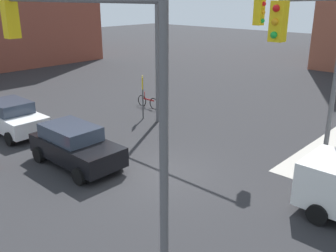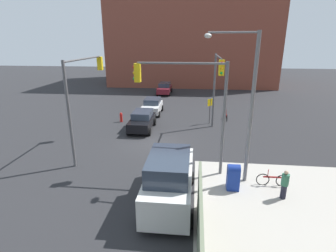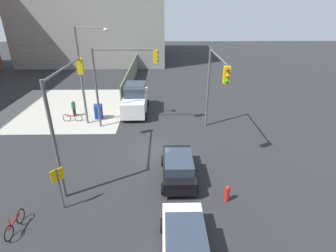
% 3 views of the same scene
% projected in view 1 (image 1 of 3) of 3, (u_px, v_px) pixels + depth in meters
% --- Properties ---
extents(ground_plane, '(120.00, 120.00, 0.00)m').
position_uv_depth(ground_plane, '(160.00, 173.00, 14.41)').
color(ground_plane, '#28282B').
extents(traffic_signal_nw_corner, '(6.06, 0.36, 6.50)m').
position_uv_depth(traffic_signal_nw_corner, '(193.00, 37.00, 17.39)').
color(traffic_signal_nw_corner, '#59595B').
rests_on(traffic_signal_nw_corner, ground).
extents(traffic_signal_se_corner, '(6.10, 0.36, 6.50)m').
position_uv_depth(traffic_signal_se_corner, '(88.00, 80.00, 8.39)').
color(traffic_signal_se_corner, '#59595B').
rests_on(traffic_signal_se_corner, ground).
extents(traffic_signal_ne_corner, '(0.36, 5.15, 6.50)m').
position_uv_depth(traffic_signal_ne_corner, '(317.00, 58.00, 11.78)').
color(traffic_signal_ne_corner, '#59595B').
rests_on(traffic_signal_ne_corner, ground).
extents(warning_sign_two_way, '(0.48, 0.48, 2.40)m').
position_uv_depth(warning_sign_two_way, '(143.00, 90.00, 20.30)').
color(warning_sign_two_way, '#4C4C4C').
rests_on(warning_sign_two_way, ground).
extents(coupe_black, '(4.19, 2.02, 1.62)m').
position_uv_depth(coupe_black, '(75.00, 145.00, 14.88)').
color(coupe_black, black).
rests_on(coupe_black, ground).
extents(coupe_white, '(3.88, 2.02, 1.62)m').
position_uv_depth(coupe_white, '(13.00, 117.00, 18.34)').
color(coupe_white, white).
rests_on(coupe_white, ground).
extents(bicycle_at_crosswalk, '(1.75, 0.05, 0.97)m').
position_uv_depth(bicycle_at_crosswalk, '(148.00, 102.00, 22.83)').
color(bicycle_at_crosswalk, black).
rests_on(bicycle_at_crosswalk, ground).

